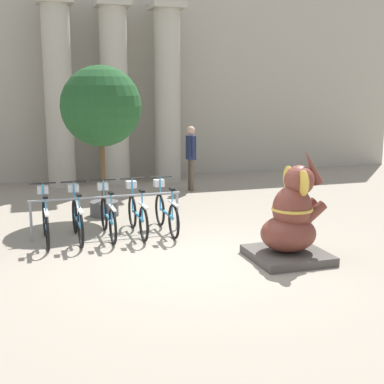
# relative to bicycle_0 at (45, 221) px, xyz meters

# --- Properties ---
(ground_plane) EXTENTS (60.00, 60.00, 0.00)m
(ground_plane) POSITION_rel_bicycle_0_xyz_m (2.32, -1.84, -0.40)
(ground_plane) COLOR gray
(building_facade) EXTENTS (20.00, 0.20, 6.00)m
(building_facade) POSITION_rel_bicycle_0_xyz_m (2.32, 6.76, 2.60)
(building_facade) COLOR #A39E8E
(building_facade) RESTS_ON ground_plane
(column_left) EXTENTS (0.97, 0.97, 5.16)m
(column_left) POSITION_rel_bicycle_0_xyz_m (0.75, 5.76, 2.22)
(column_left) COLOR #ADA899
(column_left) RESTS_ON ground_plane
(column_middle) EXTENTS (0.97, 0.97, 5.16)m
(column_middle) POSITION_rel_bicycle_0_xyz_m (2.32, 5.76, 2.22)
(column_middle) COLOR #ADA899
(column_middle) RESTS_ON ground_plane
(column_right) EXTENTS (0.97, 0.97, 5.16)m
(column_right) POSITION_rel_bicycle_0_xyz_m (3.89, 5.76, 2.22)
(column_right) COLOR #ADA899
(column_right) RESTS_ON ground_plane
(bike_rack) EXTENTS (2.88, 0.05, 0.77)m
(bike_rack) POSITION_rel_bicycle_0_xyz_m (1.14, 0.11, 0.18)
(bike_rack) COLOR gray
(bike_rack) RESTS_ON ground_plane
(bicycle_0) EXTENTS (0.48, 1.69, 1.03)m
(bicycle_0) POSITION_rel_bicycle_0_xyz_m (0.00, 0.00, 0.00)
(bicycle_0) COLOR black
(bicycle_0) RESTS_ON ground_plane
(bicycle_1) EXTENTS (0.48, 1.69, 1.03)m
(bicycle_1) POSITION_rel_bicycle_0_xyz_m (0.57, -0.00, 0.00)
(bicycle_1) COLOR black
(bicycle_1) RESTS_ON ground_plane
(bicycle_2) EXTENTS (0.48, 1.69, 1.03)m
(bicycle_2) POSITION_rel_bicycle_0_xyz_m (1.14, 0.02, 0.00)
(bicycle_2) COLOR black
(bicycle_2) RESTS_ON ground_plane
(bicycle_3) EXTENTS (0.48, 1.69, 1.03)m
(bicycle_3) POSITION_rel_bicycle_0_xyz_m (1.71, 0.04, 0.00)
(bicycle_3) COLOR black
(bicycle_3) RESTS_ON ground_plane
(bicycle_4) EXTENTS (0.48, 1.69, 1.03)m
(bicycle_4) POSITION_rel_bicycle_0_xyz_m (2.28, 0.03, 0.00)
(bicycle_4) COLOR black
(bicycle_4) RESTS_ON ground_plane
(elephant_statue) EXTENTS (1.20, 1.20, 1.83)m
(elephant_statue) POSITION_rel_bicycle_0_xyz_m (3.77, -2.27, 0.22)
(elephant_statue) COLOR #4C4742
(elephant_statue) RESTS_ON ground_plane
(person_pedestrian) EXTENTS (0.23, 0.47, 1.76)m
(person_pedestrian) POSITION_rel_bicycle_0_xyz_m (4.04, 3.95, 0.66)
(person_pedestrian) COLOR brown
(person_pedestrian) RESTS_ON ground_plane
(potted_tree) EXTENTS (1.72, 1.72, 3.25)m
(potted_tree) POSITION_rel_bicycle_0_xyz_m (1.33, 1.73, 1.93)
(potted_tree) COLOR #4C4C4C
(potted_tree) RESTS_ON ground_plane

